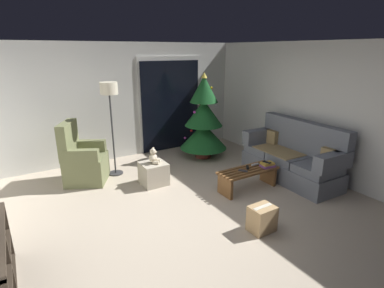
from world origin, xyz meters
name	(u,v)px	position (x,y,z in m)	size (l,w,h in m)	color
ground_plane	(194,215)	(0.00, 0.00, 0.00)	(7.00, 7.00, 0.00)	#B2A38E
wall_back	(120,102)	(0.00, 3.06, 1.25)	(5.72, 0.12, 2.50)	silver
wall_right	(326,112)	(2.86, 0.00, 1.25)	(0.12, 6.00, 2.50)	silver
patio_door_frame	(171,104)	(1.20, 2.99, 1.10)	(1.60, 0.02, 2.20)	silver
patio_door_glass	(171,106)	(1.20, 2.97, 1.05)	(1.50, 0.02, 2.10)	black
couch	(293,158)	(2.32, 0.19, 0.40)	(0.84, 1.96, 1.08)	slate
coffee_table	(248,176)	(1.26, 0.24, 0.25)	(1.10, 0.40, 0.37)	brown
remote_silver	(255,164)	(1.50, 0.33, 0.38)	(0.04, 0.16, 0.02)	#ADADB2
remote_graphite	(243,171)	(1.12, 0.22, 0.38)	(0.04, 0.16, 0.02)	#333338
remote_black	(248,167)	(1.29, 0.30, 0.38)	(0.04, 0.16, 0.02)	black
book_stack	(268,165)	(1.63, 0.16, 0.41)	(0.25, 0.20, 0.08)	#6B3D7A
cell_phone	(267,162)	(1.62, 0.17, 0.46)	(0.07, 0.14, 0.01)	black
christmas_tree	(204,121)	(1.52, 2.04, 0.84)	(1.05, 1.05, 1.89)	#4C1E19
armchair	(83,161)	(-1.10, 2.07, 0.40)	(0.93, 0.92, 1.13)	olive
floor_lamp	(110,97)	(-0.50, 2.12, 1.51)	(0.32, 0.32, 1.78)	#2D2D30
ottoman	(154,173)	(-0.05, 1.30, 0.20)	(0.44, 0.44, 0.40)	#B2A893
teddy_bear_cream	(154,157)	(-0.04, 1.29, 0.52)	(0.22, 0.21, 0.29)	beige
cardboard_box_taped_mid_floor	(262,219)	(0.58, -0.81, 0.18)	(0.34, 0.26, 0.36)	tan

